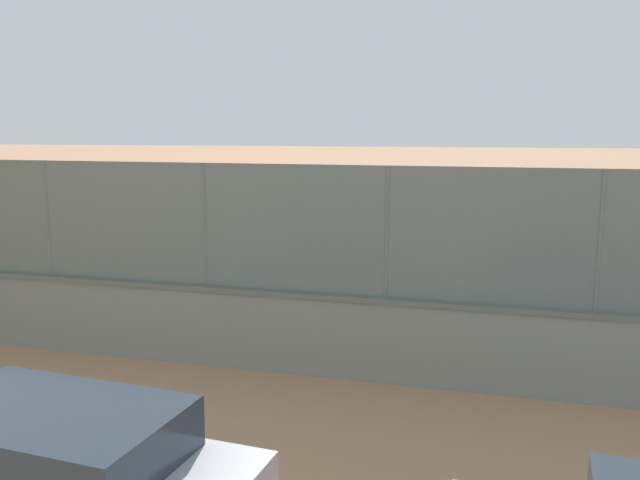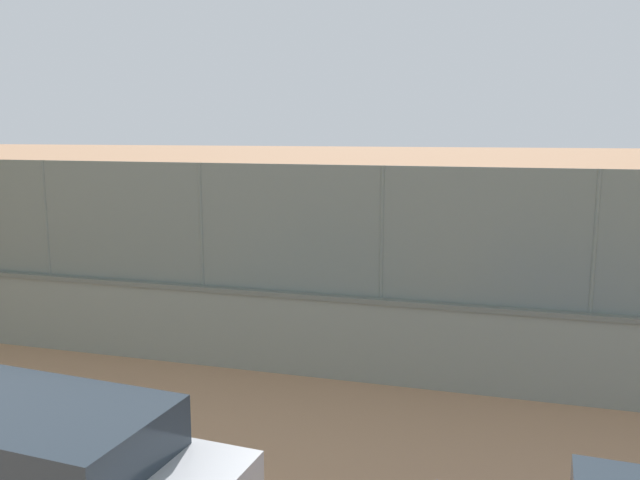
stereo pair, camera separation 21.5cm
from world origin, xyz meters
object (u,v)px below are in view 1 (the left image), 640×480
Objects in this scene: player_baseline_waiting at (371,257)px; sports_ball at (388,265)px; player_near_wall_returning at (252,214)px; player_at_service_line at (474,226)px; parked_car_silver at (39,479)px.

sports_ball is (-0.57, 1.12, 0.05)m from player_baseline_waiting.
player_baseline_waiting is 0.97× the size of player_near_wall_returning.
player_near_wall_returning reaches higher than player_baseline_waiting.
player_baseline_waiting is 1.26m from sports_ball.
player_at_service_line is at bearing -109.59° from player_baseline_waiting.
sports_ball is (-5.98, 7.95, 0.02)m from player_near_wall_returning.
player_at_service_line is 8.03m from sports_ball.
parked_car_silver is (2.01, 9.46, -0.24)m from sports_ball.
player_baseline_waiting is 7.12m from player_at_service_line.
player_baseline_waiting is at bearing 128.39° from player_near_wall_returning.
player_at_service_line is 0.33× the size of parked_car_silver.
player_baseline_waiting reaches higher than player_at_service_line.
player_near_wall_returning is at bearing -53.04° from sports_ball.
player_near_wall_returning is (7.80, -0.13, 0.17)m from player_at_service_line.
parked_car_silver is (1.44, 10.58, -0.19)m from player_baseline_waiting.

